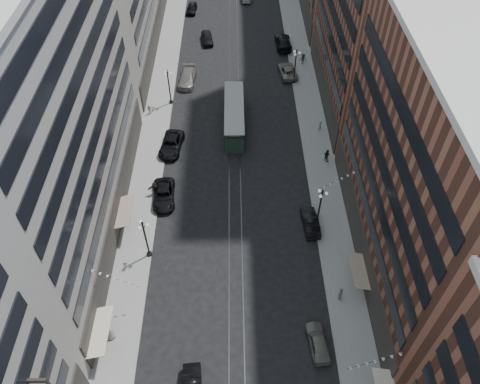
{
  "coord_description": "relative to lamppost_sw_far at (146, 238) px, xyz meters",
  "views": [
    {
      "loc": [
        0.03,
        -1.26,
        41.3
      ],
      "look_at": [
        0.53,
        32.49,
        5.0
      ],
      "focal_mm": 35.0,
      "sensor_mm": 36.0,
      "label": 1
    }
  ],
  "objects": [
    {
      "name": "ground",
      "position": [
        9.2,
        32.0,
        -3.1
      ],
      "size": [
        220.0,
        220.0,
        0.0
      ],
      "primitive_type": "plane",
      "color": "black",
      "rests_on": "ground"
    },
    {
      "name": "sidewalk_west",
      "position": [
        -1.8,
        42.0,
        -3.02
      ],
      "size": [
        4.0,
        180.0,
        0.15
      ],
      "primitive_type": "cube",
      "color": "gray",
      "rests_on": "ground"
    },
    {
      "name": "sidewalk_east",
      "position": [
        20.2,
        42.0,
        -3.02
      ],
      "size": [
        4.0,
        180.0,
        0.15
      ],
      "primitive_type": "cube",
      "color": "gray",
      "rests_on": "ground"
    },
    {
      "name": "rail_west",
      "position": [
        8.5,
        42.0,
        -3.09
      ],
      "size": [
        0.12,
        180.0,
        0.02
      ],
      "primitive_type": "cube",
      "color": "#2D2D33",
      "rests_on": "ground"
    },
    {
      "name": "rail_east",
      "position": [
        9.9,
        42.0,
        -3.09
      ],
      "size": [
        0.12,
        180.0,
        0.02
      ],
      "primitive_type": "cube",
      "color": "#2D2D33",
      "rests_on": "ground"
    },
    {
      "name": "building_west_mid",
      "position": [
        -7.8,
        5.0,
        10.9
      ],
      "size": [
        8.0,
        36.0,
        28.0
      ],
      "primitive_type": "cube",
      "color": "gray",
      "rests_on": "ground"
    },
    {
      "name": "building_east_mid",
      "position": [
        26.2,
        -0.0,
        8.9
      ],
      "size": [
        8.0,
        30.0,
        24.0
      ],
      "primitive_type": "cube",
      "color": "brown",
      "rests_on": "ground"
    },
    {
      "name": "lamppost_sw_far",
      "position": [
        0.0,
        0.0,
        0.0
      ],
      "size": [
        1.03,
        1.14,
        5.52
      ],
      "color": "black",
      "rests_on": "sidewalk_west"
    },
    {
      "name": "lamppost_sw_mid",
      "position": [
        0.0,
        27.0,
        0.0
      ],
      "size": [
        1.03,
        1.14,
        5.52
      ],
      "color": "black",
      "rests_on": "sidewalk_west"
    },
    {
      "name": "lamppost_se_far",
      "position": [
        18.4,
        4.0,
        0.0
      ],
      "size": [
        1.03,
        1.14,
        5.52
      ],
      "color": "black",
      "rests_on": "sidewalk_east"
    },
    {
      "name": "lamppost_se_mid",
      "position": [
        18.4,
        32.0,
        0.0
      ],
      "size": [
        1.03,
        1.14,
        5.52
      ],
      "color": "black",
      "rests_on": "sidewalk_east"
    },
    {
      "name": "streetcar",
      "position": [
        9.2,
        21.8,
        -1.59
      ],
      "size": [
        2.61,
        11.79,
        3.26
      ],
      "color": "#22362A",
      "rests_on": "ground"
    },
    {
      "name": "car_2",
      "position": [
        0.8,
        8.1,
        -2.34
      ],
      "size": [
        2.89,
        5.58,
        1.5
      ],
      "primitive_type": "imported",
      "rotation": [
        0.0,
        0.0,
        0.07
      ],
      "color": "black",
      "rests_on": "ground"
    },
    {
      "name": "car_4",
      "position": [
        16.64,
        -10.34,
        -2.37
      ],
      "size": [
        2.2,
        4.43,
        1.45
      ],
      "primitive_type": "imported",
      "rotation": [
        0.0,
        0.0,
        3.26
      ],
      "color": "#636058",
      "rests_on": "ground"
    },
    {
      "name": "pedestrian_1",
      "position": [
        -2.41,
        -9.38,
        -2.04
      ],
      "size": [
        0.99,
        0.76,
        1.81
      ],
      "primitive_type": "imported",
      "rotation": [
        0.0,
        0.0,
        3.49
      ],
      "color": "gray",
      "rests_on": "sidewalk_west"
    },
    {
      "name": "pedestrian_2",
      "position": [
        -3.3,
        4.69,
        -1.98
      ],
      "size": [
        0.99,
        0.63,
        1.93
      ],
      "primitive_type": "imported",
      "rotation": [
        0.0,
        0.0,
        0.12
      ],
      "color": "black",
      "rests_on": "sidewalk_west"
    },
    {
      "name": "pedestrian_4",
      "position": [
        19.43,
        -5.54,
        -2.06
      ],
      "size": [
        0.73,
        1.12,
        1.76
      ],
      "primitive_type": "imported",
      "rotation": [
        0.0,
        0.0,
        1.3
      ],
      "color": "#A69F89",
      "rests_on": "sidewalk_east"
    },
    {
      "name": "car_7",
      "position": [
        0.94,
        17.04,
        -2.31
      ],
      "size": [
        3.31,
        5.94,
        1.57
      ],
      "primitive_type": "imported",
      "rotation": [
        0.0,
        0.0,
        -0.13
      ],
      "color": "black",
      "rests_on": "ground"
    },
    {
      "name": "car_8",
      "position": [
        2.07,
        32.37,
        -2.26
      ],
      "size": [
        2.76,
        5.91,
        1.67
      ],
      "primitive_type": "imported",
      "rotation": [
        0.0,
        0.0,
        -0.07
      ],
      "color": "slate",
      "rests_on": "ground"
    },
    {
      "name": "car_9",
      "position": [
        1.43,
        55.6,
        -2.37
      ],
      "size": [
        2.04,
        4.39,
        1.46
      ],
      "primitive_type": "imported",
      "rotation": [
        0.0,
        0.0,
        -0.08
      ],
      "color": "black",
      "rests_on": "ground"
    },
    {
      "name": "car_10",
      "position": [
        17.6,
        3.73,
        -2.35
      ],
      "size": [
        1.91,
        4.64,
        1.5
      ],
      "primitive_type": "imported",
      "rotation": [
        0.0,
        0.0,
        3.22
      ],
      "color": "black",
      "rests_on": "ground"
    },
    {
      "name": "car_11",
      "position": [
        17.6,
        34.26,
        -2.36
      ],
      "size": [
        3.14,
        5.57,
        1.47
      ],
      "primitive_type": "imported",
      "rotation": [
        0.0,
        0.0,
        3.28
      ],
      "color": "slate",
      "rests_on": "ground"
    },
    {
      "name": "car_12",
      "position": [
        17.6,
        42.81,
        -2.21
      ],
      "size": [
        2.75,
        6.18,
        1.76
      ],
      "primitive_type": "imported",
      "rotation": [
        0.0,
        0.0,
        3.19
      ],
      "color": "black",
      "rests_on": "ground"
    },
    {
      "name": "car_13",
      "position": [
        4.7,
        44.47,
        -2.32
      ],
      "size": [
        2.43,
        4.75,
        1.55
      ],
      "primitive_type": "imported",
      "rotation": [
        0.0,
        0.0,
        0.14
      ],
      "color": "black",
      "rests_on": "ground"
    },
    {
      "name": "pedestrian_5",
      "position": [
        -0.3,
        8.93,
        -2.02
      ],
      "size": [
        1.78,
        0.77,
        1.86
      ],
      "primitive_type": "imported",
      "rotation": [
        0.0,
        0.0,
        0.16
      ],
      "color": "black",
      "rests_on": "sidewalk_west"
    },
    {
      "name": "pedestrian_6",
      "position": [
        -2.77,
        24.47,
        -2.2
      ],
      "size": [
        0.96,
        0.64,
        1.5
      ],
      "primitive_type": "imported",
      "rotation": [
        0.0,
        0.0,
        3.44
      ],
      "color": "#B6A797",
      "rests_on": "sidewalk_west"
    },
    {
      "name": "pedestrian_7",
      "position": [
        20.94,
        14.43,
        -2.07
      ],
      "size": [
        0.88,
        0.96,
        1.76
      ],
      "primitive_type": "imported",
      "rotation": [
        0.0,
        0.0,
        2.21
      ],
      "color": "black",
      "rests_on": "sidewalk_east"
    },
    {
      "name": "pedestrian_8",
      "position": [
        20.79,
        20.32,
        -2.07
      ],
      "size": [
        0.77,
        0.71,
        1.76
      ],
      "primitive_type": "imported",
      "rotation": [
        0.0,
        0.0,
        3.75
      ],
      "color": "#A39787",
      "rests_on": "sidewalk_east"
    },
    {
      "name": "pedestrian_9",
      "position": [
        20.31,
        37.14,
        -2.07
      ],
      "size": [
        1.14,
        0.51,
        1.74
      ],
      "primitive_type": "imported",
      "rotation": [
        0.0,
        0.0,
        -0.04
      ],
      "color": "black",
      "rests_on": "sidewalk_east"
    }
  ]
}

